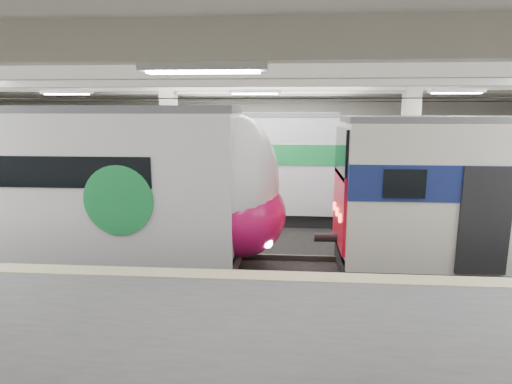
{
  "coord_description": "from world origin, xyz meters",
  "views": [
    {
      "loc": [
        1.07,
        -11.42,
        4.44
      ],
      "look_at": [
        0.11,
        1.0,
        2.0
      ],
      "focal_mm": 30.0,
      "sensor_mm": 36.0,
      "label": 1
    }
  ],
  "objects": [
    {
      "name": "modern_emu",
      "position": [
        -5.41,
        -0.0,
        2.22
      ],
      "size": [
        14.04,
        2.9,
        4.52
      ],
      "color": "silver",
      "rests_on": "ground"
    },
    {
      "name": "station_hall",
      "position": [
        0.0,
        -1.74,
        3.24
      ],
      "size": [
        36.0,
        24.0,
        5.75
      ],
      "color": "black",
      "rests_on": "ground"
    },
    {
      "name": "far_train",
      "position": [
        -3.7,
        5.5,
        2.21
      ],
      "size": [
        13.33,
        2.85,
        4.28
      ],
      "rotation": [
        0.0,
        0.0,
        -0.01
      ],
      "color": "silver",
      "rests_on": "ground"
    }
  ]
}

